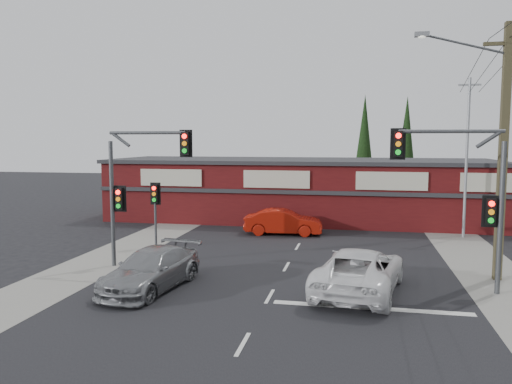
% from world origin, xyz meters
% --- Properties ---
extents(ground, '(120.00, 120.00, 0.00)m').
position_xyz_m(ground, '(0.00, 0.00, 0.00)').
color(ground, black).
rests_on(ground, ground).
extents(road_strip, '(14.00, 70.00, 0.01)m').
position_xyz_m(road_strip, '(0.00, 5.00, 0.01)').
color(road_strip, black).
rests_on(road_strip, ground).
extents(verge_left, '(3.00, 70.00, 0.02)m').
position_xyz_m(verge_left, '(-8.50, 5.00, 0.01)').
color(verge_left, gray).
rests_on(verge_left, ground).
extents(verge_right, '(3.00, 70.00, 0.02)m').
position_xyz_m(verge_right, '(8.50, 5.00, 0.01)').
color(verge_right, gray).
rests_on(verge_right, ground).
extents(stop_line, '(6.50, 0.35, 0.01)m').
position_xyz_m(stop_line, '(3.50, -1.50, 0.01)').
color(stop_line, silver).
rests_on(stop_line, ground).
extents(white_suv, '(3.66, 6.21, 1.62)m').
position_xyz_m(white_suv, '(3.12, 0.27, 0.81)').
color(white_suv, white).
rests_on(white_suv, ground).
extents(silver_suv, '(2.81, 5.34, 1.48)m').
position_xyz_m(silver_suv, '(-4.50, -0.88, 0.74)').
color(silver_suv, gray).
rests_on(silver_suv, ground).
extents(red_sedan, '(4.65, 1.88, 1.50)m').
position_xyz_m(red_sedan, '(-1.24, 10.85, 0.75)').
color(red_sedan, '#A7170A').
rests_on(red_sedan, ground).
extents(lane_dashes, '(0.12, 40.01, 0.01)m').
position_xyz_m(lane_dashes, '(0.00, 1.20, 0.01)').
color(lane_dashes, silver).
rests_on(lane_dashes, ground).
extents(shop_building, '(27.30, 8.40, 4.22)m').
position_xyz_m(shop_building, '(-0.99, 16.99, 2.13)').
color(shop_building, '#460E0F').
rests_on(shop_building, ground).
extents(conifer_near, '(1.80, 1.80, 9.25)m').
position_xyz_m(conifer_near, '(3.50, 24.00, 5.48)').
color(conifer_near, '#2D2116').
rests_on(conifer_near, ground).
extents(conifer_far, '(1.80, 1.80, 9.25)m').
position_xyz_m(conifer_far, '(7.00, 26.00, 5.48)').
color(conifer_far, '#2D2116').
rests_on(conifer_far, ground).
extents(traffic_mast_left, '(3.77, 0.27, 5.97)m').
position_xyz_m(traffic_mast_left, '(-6.43, 2.00, 3.93)').
color(traffic_mast_left, '#47494C').
rests_on(traffic_mast_left, ground).
extents(traffic_mast_right, '(3.96, 0.27, 5.97)m').
position_xyz_m(traffic_mast_right, '(6.86, 1.00, 3.95)').
color(traffic_mast_right, '#47494C').
rests_on(traffic_mast_right, ground).
extents(pedestal_signal, '(0.55, 0.27, 3.38)m').
position_xyz_m(pedestal_signal, '(-7.20, 6.01, 2.41)').
color(pedestal_signal, '#47494C').
rests_on(pedestal_signal, ground).
extents(utility_pole, '(4.38, 0.59, 10.00)m').
position_xyz_m(utility_pole, '(8.36, 2.99, 5.40)').
color(utility_pole, '#4A432A').
rests_on(utility_pole, ground).
extents(steel_pole, '(1.20, 0.16, 9.00)m').
position_xyz_m(steel_pole, '(9.00, 12.00, 4.70)').
color(steel_pole, gray).
rests_on(steel_pole, ground).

